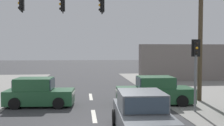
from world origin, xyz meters
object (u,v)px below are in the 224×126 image
at_px(sedan_oncoming_near, 155,92).
at_px(utility_pole_midground_right, 199,2).
at_px(traffic_signal_mast, 15,22).
at_px(sedan_receding_far, 141,115).
at_px(pedestal_signal_right_kerb, 196,63).
at_px(hatchback_kerbside_parked, 38,93).

bearing_deg(sedan_oncoming_near, utility_pole_midground_right, 13.57).
xyz_separation_m(utility_pole_midground_right, traffic_signal_mast, (-9.99, -2.07, -1.50)).
bearing_deg(sedan_oncoming_near, sedan_receding_far, -110.50).
bearing_deg(pedestal_signal_right_kerb, sedan_oncoming_near, 127.09).
distance_m(traffic_signal_mast, sedan_receding_far, 7.41).
bearing_deg(sedan_receding_far, pedestal_signal_right_kerb, 42.82).
bearing_deg(sedan_oncoming_near, hatchback_kerbside_parked, 177.74).
xyz_separation_m(pedestal_signal_right_kerb, sedan_receding_far, (-3.41, -3.16, -1.71)).
relative_size(traffic_signal_mast, sedan_receding_far, 1.60).
bearing_deg(traffic_signal_mast, sedan_oncoming_near, 10.94).
distance_m(sedan_oncoming_near, sedan_receding_far, 5.48).
bearing_deg(sedan_oncoming_near, traffic_signal_mast, -169.06).
relative_size(pedestal_signal_right_kerb, hatchback_kerbside_parked, 0.95).
bearing_deg(utility_pole_midground_right, sedan_oncoming_near, -166.43).
bearing_deg(pedestal_signal_right_kerb, traffic_signal_mast, 176.14).
bearing_deg(utility_pole_midground_right, traffic_signal_mast, -168.31).
xyz_separation_m(hatchback_kerbside_parked, sedan_oncoming_near, (6.40, -0.25, 0.00)).
height_order(traffic_signal_mast, hatchback_kerbside_parked, traffic_signal_mast).
distance_m(pedestal_signal_right_kerb, sedan_oncoming_near, 3.01).
distance_m(utility_pole_midground_right, sedan_oncoming_near, 5.91).
xyz_separation_m(sedan_oncoming_near, sedan_receding_far, (-1.92, -5.13, 0.00)).
distance_m(utility_pole_midground_right, sedan_receding_far, 9.09).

